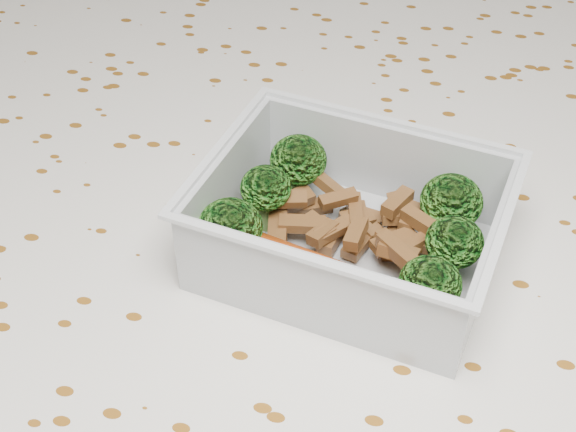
# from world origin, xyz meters

# --- Properties ---
(dining_table) EXTENTS (1.40, 0.90, 0.75)m
(dining_table) POSITION_xyz_m (0.00, 0.00, 0.67)
(dining_table) COLOR brown
(dining_table) RESTS_ON ground
(tablecloth) EXTENTS (1.46, 0.96, 0.19)m
(tablecloth) POSITION_xyz_m (0.00, 0.00, 0.72)
(tablecloth) COLOR white
(tablecloth) RESTS_ON dining_table
(lunch_container) EXTENTS (0.19, 0.16, 0.06)m
(lunch_container) POSITION_xyz_m (0.04, -0.01, 0.78)
(lunch_container) COLOR silver
(lunch_container) RESTS_ON tablecloth
(broccoli_florets) EXTENTS (0.16, 0.12, 0.05)m
(broccoli_florets) POSITION_xyz_m (0.03, -0.00, 0.79)
(broccoli_florets) COLOR #608C3F
(broccoli_florets) RESTS_ON lunch_container
(meat_pile) EXTENTS (0.10, 0.07, 0.03)m
(meat_pile) POSITION_xyz_m (0.04, 0.01, 0.77)
(meat_pile) COLOR brown
(meat_pile) RESTS_ON lunch_container
(sausage) EXTENTS (0.15, 0.05, 0.02)m
(sausage) POSITION_xyz_m (0.03, -0.04, 0.78)
(sausage) COLOR #BE4210
(sausage) RESTS_ON lunch_container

